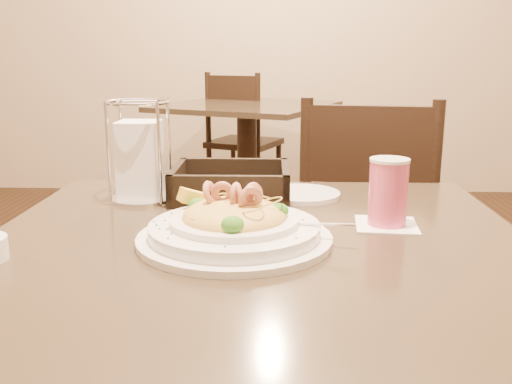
{
  "coord_description": "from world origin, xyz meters",
  "views": [
    {
      "loc": [
        0.03,
        -0.86,
        1.05
      ],
      "look_at": [
        0.0,
        0.02,
        0.84
      ],
      "focal_mm": 40.0,
      "sensor_mm": 36.0,
      "label": 1
    }
  ],
  "objects_px": {
    "dining_chair_near": "(366,233)",
    "background_table": "(247,144)",
    "side_plate": "(302,194)",
    "drink_glass": "(388,193)",
    "main_table": "(256,378)",
    "bread_basket": "(231,187)",
    "napkin_caddy": "(140,158)",
    "pasta_bowl": "(234,225)",
    "dining_chair_far": "(241,137)"
  },
  "relations": [
    {
      "from": "dining_chair_near",
      "to": "background_table",
      "type": "bearing_deg",
      "value": -65.01
    },
    {
      "from": "side_plate",
      "to": "drink_glass",
      "type": "bearing_deg",
      "value": -55.18
    },
    {
      "from": "main_table",
      "to": "dining_chair_near",
      "type": "relative_size",
      "value": 0.97
    },
    {
      "from": "bread_basket",
      "to": "side_plate",
      "type": "relative_size",
      "value": 1.51
    },
    {
      "from": "main_table",
      "to": "drink_glass",
      "type": "distance_m",
      "value": 0.39
    },
    {
      "from": "drink_glass",
      "to": "napkin_caddy",
      "type": "height_order",
      "value": "napkin_caddy"
    },
    {
      "from": "pasta_bowl",
      "to": "drink_glass",
      "type": "height_order",
      "value": "drink_glass"
    },
    {
      "from": "main_table",
      "to": "napkin_caddy",
      "type": "bearing_deg",
      "value": 132.36
    },
    {
      "from": "side_plate",
      "to": "main_table",
      "type": "bearing_deg",
      "value": -105.6
    },
    {
      "from": "dining_chair_far",
      "to": "napkin_caddy",
      "type": "distance_m",
      "value": 2.71
    },
    {
      "from": "pasta_bowl",
      "to": "bread_basket",
      "type": "height_order",
      "value": "pasta_bowl"
    },
    {
      "from": "bread_basket",
      "to": "napkin_caddy",
      "type": "xyz_separation_m",
      "value": [
        -0.18,
        -0.03,
        0.07
      ]
    },
    {
      "from": "main_table",
      "to": "dining_chair_far",
      "type": "height_order",
      "value": "dining_chair_far"
    },
    {
      "from": "napkin_caddy",
      "to": "side_plate",
      "type": "xyz_separation_m",
      "value": [
        0.33,
        0.04,
        -0.08
      ]
    },
    {
      "from": "dining_chair_far",
      "to": "dining_chair_near",
      "type": "bearing_deg",
      "value": 126.52
    },
    {
      "from": "main_table",
      "to": "dining_chair_far",
      "type": "xyz_separation_m",
      "value": [
        -0.21,
        2.96,
        -0.02
      ]
    },
    {
      "from": "background_table",
      "to": "side_plate",
      "type": "bearing_deg",
      "value": -83.91
    },
    {
      "from": "background_table",
      "to": "napkin_caddy",
      "type": "height_order",
      "value": "napkin_caddy"
    },
    {
      "from": "main_table",
      "to": "background_table",
      "type": "xyz_separation_m",
      "value": [
        -0.15,
        2.54,
        0.0
      ]
    },
    {
      "from": "drink_glass",
      "to": "pasta_bowl",
      "type": "bearing_deg",
      "value": -158.63
    },
    {
      "from": "dining_chair_near",
      "to": "side_plate",
      "type": "bearing_deg",
      "value": 77.15
    },
    {
      "from": "bread_basket",
      "to": "napkin_caddy",
      "type": "distance_m",
      "value": 0.2
    },
    {
      "from": "dining_chair_far",
      "to": "side_plate",
      "type": "distance_m",
      "value": 2.68
    },
    {
      "from": "dining_chair_near",
      "to": "side_plate",
      "type": "height_order",
      "value": "dining_chair_near"
    },
    {
      "from": "background_table",
      "to": "bread_basket",
      "type": "bearing_deg",
      "value": -87.74
    },
    {
      "from": "background_table",
      "to": "dining_chair_near",
      "type": "xyz_separation_m",
      "value": [
        0.47,
        -1.67,
        -0.02
      ]
    },
    {
      "from": "side_plate",
      "to": "dining_chair_near",
      "type": "bearing_deg",
      "value": 67.8
    },
    {
      "from": "main_table",
      "to": "pasta_bowl",
      "type": "relative_size",
      "value": 2.6
    },
    {
      "from": "drink_glass",
      "to": "dining_chair_far",
      "type": "bearing_deg",
      "value": 98.75
    },
    {
      "from": "drink_glass",
      "to": "bread_basket",
      "type": "xyz_separation_m",
      "value": [
        -0.29,
        0.19,
        -0.04
      ]
    },
    {
      "from": "dining_chair_near",
      "to": "dining_chair_far",
      "type": "height_order",
      "value": "same"
    },
    {
      "from": "dining_chair_near",
      "to": "drink_glass",
      "type": "height_order",
      "value": "dining_chair_near"
    },
    {
      "from": "pasta_bowl",
      "to": "napkin_caddy",
      "type": "relative_size",
      "value": 1.68
    },
    {
      "from": "main_table",
      "to": "bread_basket",
      "type": "xyz_separation_m",
      "value": [
        -0.06,
        0.3,
        0.26
      ]
    },
    {
      "from": "dining_chair_near",
      "to": "dining_chair_far",
      "type": "distance_m",
      "value": 2.16
    },
    {
      "from": "background_table",
      "to": "dining_chair_far",
      "type": "xyz_separation_m",
      "value": [
        -0.06,
        0.43,
        -0.02
      ]
    },
    {
      "from": "dining_chair_far",
      "to": "drink_glass",
      "type": "xyz_separation_m",
      "value": [
        0.44,
        -2.85,
        0.32
      ]
    },
    {
      "from": "pasta_bowl",
      "to": "napkin_caddy",
      "type": "bearing_deg",
      "value": 128.62
    },
    {
      "from": "main_table",
      "to": "dining_chair_near",
      "type": "height_order",
      "value": "dining_chair_near"
    },
    {
      "from": "background_table",
      "to": "napkin_caddy",
      "type": "bearing_deg",
      "value": -92.39
    },
    {
      "from": "pasta_bowl",
      "to": "side_plate",
      "type": "bearing_deg",
      "value": 68.4
    },
    {
      "from": "main_table",
      "to": "napkin_caddy",
      "type": "xyz_separation_m",
      "value": [
        -0.25,
        0.27,
        0.33
      ]
    },
    {
      "from": "drink_glass",
      "to": "main_table",
      "type": "bearing_deg",
      "value": -154.78
    },
    {
      "from": "side_plate",
      "to": "dining_chair_far",
      "type": "bearing_deg",
      "value": 96.43
    },
    {
      "from": "background_table",
      "to": "side_plate",
      "type": "height_order",
      "value": "side_plate"
    },
    {
      "from": "dining_chair_near",
      "to": "dining_chair_far",
      "type": "relative_size",
      "value": 1.0
    },
    {
      "from": "drink_glass",
      "to": "bread_basket",
      "type": "distance_m",
      "value": 0.35
    },
    {
      "from": "bread_basket",
      "to": "dining_chair_far",
      "type": "bearing_deg",
      "value": 93.22
    },
    {
      "from": "main_table",
      "to": "drink_glass",
      "type": "bearing_deg",
      "value": 25.22
    },
    {
      "from": "main_table",
      "to": "pasta_bowl",
      "type": "bearing_deg",
      "value": 172.18
    }
  ]
}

